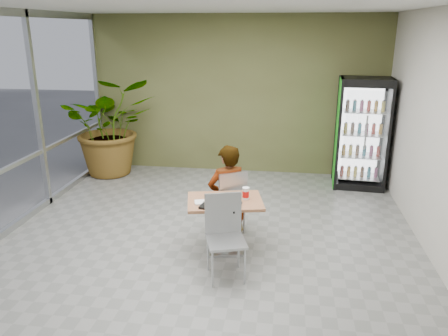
{
  "coord_description": "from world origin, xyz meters",
  "views": [
    {
      "loc": [
        1.05,
        -5.39,
        2.92
      ],
      "look_at": [
        0.18,
        0.52,
        1.0
      ],
      "focal_mm": 35.0,
      "sensor_mm": 36.0,
      "label": 1
    }
  ],
  "objects_px": {
    "chair_near": "(225,229)",
    "cafeteria_tray": "(221,205)",
    "dining_table": "(225,215)",
    "chair_far": "(230,197)",
    "potted_plant": "(111,126)",
    "soda_cup": "(246,194)",
    "beverage_fridge": "(362,134)",
    "seated_woman": "(227,199)"
  },
  "relations": [
    {
      "from": "beverage_fridge",
      "to": "dining_table",
      "type": "bearing_deg",
      "value": -122.2
    },
    {
      "from": "chair_near",
      "to": "seated_woman",
      "type": "xyz_separation_m",
      "value": [
        -0.13,
        1.14,
        -0.08
      ]
    },
    {
      "from": "beverage_fridge",
      "to": "chair_near",
      "type": "bearing_deg",
      "value": -116.79
    },
    {
      "from": "chair_near",
      "to": "beverage_fridge",
      "type": "bearing_deg",
      "value": 41.32
    },
    {
      "from": "cafeteria_tray",
      "to": "beverage_fridge",
      "type": "distance_m",
      "value": 3.88
    },
    {
      "from": "beverage_fridge",
      "to": "potted_plant",
      "type": "xyz_separation_m",
      "value": [
        -4.97,
        0.06,
        -0.03
      ]
    },
    {
      "from": "dining_table",
      "to": "seated_woman",
      "type": "bearing_deg",
      "value": 94.83
    },
    {
      "from": "seated_woman",
      "to": "beverage_fridge",
      "type": "distance_m",
      "value": 3.29
    },
    {
      "from": "chair_near",
      "to": "soda_cup",
      "type": "height_order",
      "value": "chair_near"
    },
    {
      "from": "chair_far",
      "to": "soda_cup",
      "type": "xyz_separation_m",
      "value": [
        0.27,
        -0.48,
        0.26
      ]
    },
    {
      "from": "soda_cup",
      "to": "potted_plant",
      "type": "height_order",
      "value": "potted_plant"
    },
    {
      "from": "chair_far",
      "to": "seated_woman",
      "type": "bearing_deg",
      "value": -66.93
    },
    {
      "from": "dining_table",
      "to": "chair_near",
      "type": "distance_m",
      "value": 0.56
    },
    {
      "from": "cafeteria_tray",
      "to": "chair_far",
      "type": "bearing_deg",
      "value": 88.03
    },
    {
      "from": "soda_cup",
      "to": "potted_plant",
      "type": "relative_size",
      "value": 0.08
    },
    {
      "from": "chair_near",
      "to": "potted_plant",
      "type": "distance_m",
      "value": 4.61
    },
    {
      "from": "dining_table",
      "to": "seated_woman",
      "type": "relative_size",
      "value": 0.67
    },
    {
      "from": "chair_far",
      "to": "beverage_fridge",
      "type": "relative_size",
      "value": 0.47
    },
    {
      "from": "dining_table",
      "to": "chair_near",
      "type": "relative_size",
      "value": 1.08
    },
    {
      "from": "dining_table",
      "to": "potted_plant",
      "type": "xyz_separation_m",
      "value": [
        -2.8,
        3.03,
        0.47
      ]
    },
    {
      "from": "dining_table",
      "to": "beverage_fridge",
      "type": "height_order",
      "value": "beverage_fridge"
    },
    {
      "from": "chair_far",
      "to": "cafeteria_tray",
      "type": "bearing_deg",
      "value": 57.33
    },
    {
      "from": "chair_near",
      "to": "beverage_fridge",
      "type": "height_order",
      "value": "beverage_fridge"
    },
    {
      "from": "chair_far",
      "to": "soda_cup",
      "type": "relative_size",
      "value": 5.99
    },
    {
      "from": "cafeteria_tray",
      "to": "chair_near",
      "type": "bearing_deg",
      "value": -73.37
    },
    {
      "from": "chair_near",
      "to": "cafeteria_tray",
      "type": "height_order",
      "value": "chair_near"
    },
    {
      "from": "cafeteria_tray",
      "to": "potted_plant",
      "type": "distance_m",
      "value": 4.28
    },
    {
      "from": "soda_cup",
      "to": "potted_plant",
      "type": "distance_m",
      "value": 4.26
    },
    {
      "from": "cafeteria_tray",
      "to": "dining_table",
      "type": "bearing_deg",
      "value": 83.84
    },
    {
      "from": "seated_woman",
      "to": "potted_plant",
      "type": "relative_size",
      "value": 0.82
    },
    {
      "from": "chair_near",
      "to": "potted_plant",
      "type": "relative_size",
      "value": 0.51
    },
    {
      "from": "chair_near",
      "to": "potted_plant",
      "type": "height_order",
      "value": "potted_plant"
    },
    {
      "from": "chair_near",
      "to": "cafeteria_tray",
      "type": "xyz_separation_m",
      "value": [
        -0.1,
        0.33,
        0.17
      ]
    },
    {
      "from": "chair_near",
      "to": "soda_cup",
      "type": "relative_size",
      "value": 6.26
    },
    {
      "from": "dining_table",
      "to": "beverage_fridge",
      "type": "xyz_separation_m",
      "value": [
        2.17,
        2.97,
        0.5
      ]
    },
    {
      "from": "potted_plant",
      "to": "soda_cup",
      "type": "bearing_deg",
      "value": -43.9
    },
    {
      "from": "chair_near",
      "to": "potted_plant",
      "type": "bearing_deg",
      "value": 110.88
    },
    {
      "from": "chair_far",
      "to": "beverage_fridge",
      "type": "distance_m",
      "value": 3.28
    },
    {
      "from": "seated_woman",
      "to": "potted_plant",
      "type": "xyz_separation_m",
      "value": [
        -2.75,
        2.44,
        0.48
      ]
    },
    {
      "from": "dining_table",
      "to": "chair_near",
      "type": "height_order",
      "value": "chair_near"
    },
    {
      "from": "dining_table",
      "to": "cafeteria_tray",
      "type": "height_order",
      "value": "cafeteria_tray"
    },
    {
      "from": "dining_table",
      "to": "chair_near",
      "type": "xyz_separation_m",
      "value": [
        0.08,
        -0.55,
        0.06
      ]
    }
  ]
}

